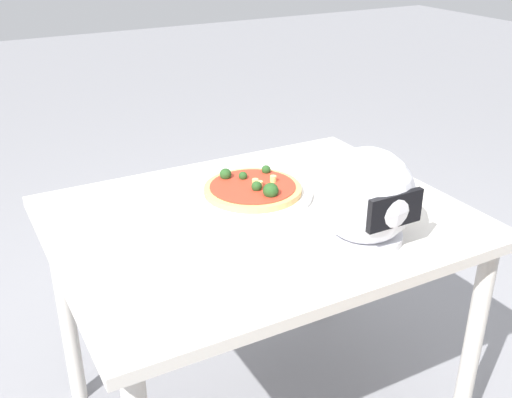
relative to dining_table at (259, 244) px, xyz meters
name	(u,v)px	position (x,y,z in m)	size (l,w,h in m)	color
dining_table	(259,244)	(0.00, 0.00, 0.00)	(1.07, 0.85, 0.72)	beige
pizza_plate	(253,194)	(-0.04, -0.12, 0.09)	(0.34, 0.34, 0.01)	white
pizza	(253,188)	(-0.04, -0.12, 0.11)	(0.28, 0.28, 0.06)	tan
motorcycle_helmet	(366,198)	(-0.16, 0.23, 0.20)	(0.24, 0.24, 0.24)	silver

